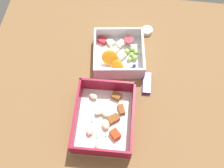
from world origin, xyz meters
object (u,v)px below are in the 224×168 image
Objects in this scene: pasta_container at (105,118)px; paper_cup_liner at (147,31)px; fruit_bowl at (119,54)px; candy_bar at (147,83)px.

paper_cup_liner is at bearing 161.61° from pasta_container.
fruit_bowl is 13.00cm from candy_bar.
candy_bar is 1.99× the size of paper_cup_liner.
paper_cup_liner is at bearing -176.58° from candy_bar.
fruit_bowl is (-22.01, 1.50, -0.02)cm from pasta_container.
pasta_container is at bearing -3.90° from fruit_bowl.
candy_bar is at bearing 47.57° from fruit_bowl.
pasta_container is 1.21× the size of fruit_bowl.
pasta_container is at bearing -16.42° from paper_cup_liner.
fruit_bowl is at bearing 174.13° from pasta_container.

